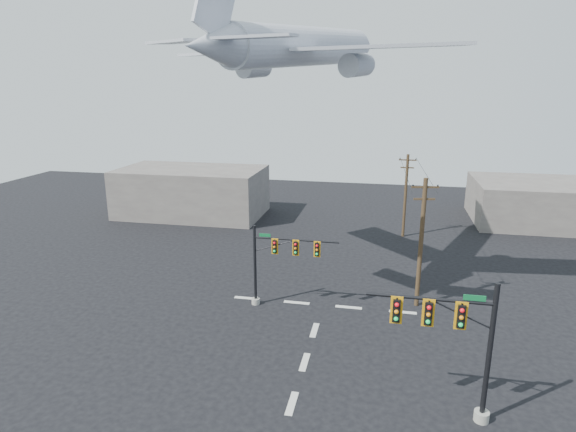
% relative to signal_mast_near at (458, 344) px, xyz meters
% --- Properties ---
extents(ground, '(120.00, 120.00, 0.00)m').
position_rel_signal_mast_near_xyz_m(ground, '(-8.06, -0.52, -4.16)').
color(ground, black).
rests_on(ground, ground).
extents(lane_markings, '(14.00, 21.20, 0.01)m').
position_rel_signal_mast_near_xyz_m(lane_markings, '(-8.06, 4.81, -4.15)').
color(lane_markings, beige).
rests_on(lane_markings, ground).
extents(signal_mast_near, '(6.34, 0.82, 7.43)m').
position_rel_signal_mast_near_xyz_m(signal_mast_near, '(0.00, 0.00, 0.00)').
color(signal_mast_near, gray).
rests_on(signal_mast_near, ground).
extents(signal_mast_far, '(6.58, 0.69, 6.27)m').
position_rel_signal_mast_near_xyz_m(signal_mast_far, '(-11.51, 10.59, -0.60)').
color(signal_mast_far, gray).
rests_on(signal_mast_far, ground).
extents(utility_pole_a, '(1.96, 0.47, 9.85)m').
position_rel_signal_mast_near_xyz_m(utility_pole_a, '(-1.04, 12.90, 0.99)').
color(utility_pole_a, '#47331E').
rests_on(utility_pole_a, ground).
extents(utility_pole_b, '(1.85, 0.31, 9.12)m').
position_rel_signal_mast_near_xyz_m(utility_pole_b, '(-1.63, 30.42, 0.61)').
color(utility_pole_b, '#47331E').
rests_on(utility_pole_b, ground).
extents(power_lines, '(2.32, 17.52, 0.03)m').
position_rel_signal_mast_near_xyz_m(power_lines, '(-1.33, 21.66, 4.63)').
color(power_lines, black).
extents(airliner, '(23.17, 25.13, 6.94)m').
position_rel_signal_mast_near_xyz_m(airliner, '(-10.26, 15.16, 14.75)').
color(airliner, '#B5B9C2').
extents(building_left, '(18.00, 10.00, 6.00)m').
position_rel_signal_mast_near_xyz_m(building_left, '(-28.06, 34.48, -1.16)').
color(building_left, slate).
rests_on(building_left, ground).
extents(building_right, '(14.00, 12.00, 5.00)m').
position_rel_signal_mast_near_xyz_m(building_right, '(13.94, 39.48, -1.66)').
color(building_right, slate).
rests_on(building_right, ground).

